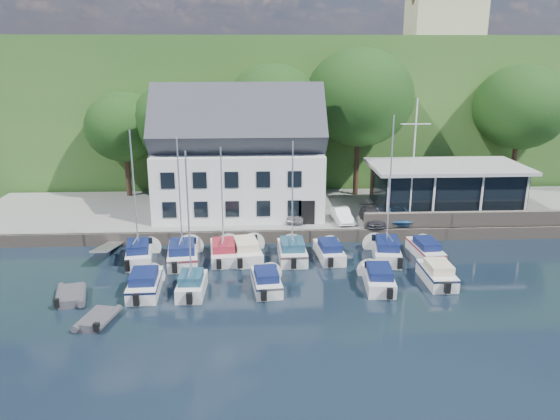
{
  "coord_description": "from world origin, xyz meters",
  "views": [
    {
      "loc": [
        -5.75,
        -29.57,
        14.72
      ],
      "look_at": [
        -3.84,
        9.0,
        3.29
      ],
      "focal_mm": 35.0,
      "sensor_mm": 36.0,
      "label": 1
    }
  ],
  "objects_px": {
    "boat_r2_2": "(266,279)",
    "dinghy_0": "(71,294)",
    "boat_r1_0": "(135,198)",
    "boat_r1_3": "(246,248)",
    "boat_r1_5": "(329,249)",
    "car_blue": "(396,213)",
    "club_pavilion": "(445,188)",
    "harbor_building": "(239,163)",
    "flagpole": "(413,162)",
    "car_silver": "(297,213)",
    "boat_r1_7": "(425,247)",
    "boat_r1_6": "(389,196)",
    "car_white": "(342,215)",
    "dinghy_1": "(97,318)",
    "boat_r1_1": "(180,199)",
    "boat_r2_1": "(189,227)",
    "boat_r2_0": "(145,281)",
    "boat_r1_2": "(222,203)",
    "boat_r2_4": "(437,272)",
    "boat_r2_3": "(378,276)",
    "boat_r1_4": "(292,197)",
    "car_dgrey": "(372,216)"
  },
  "relations": [
    {
      "from": "boat_r2_4",
      "to": "boat_r1_0",
      "type": "bearing_deg",
      "value": 166.46
    },
    {
      "from": "car_silver",
      "to": "boat_r2_3",
      "type": "distance_m",
      "value": 12.07
    },
    {
      "from": "club_pavilion",
      "to": "harbor_building",
      "type": "bearing_deg",
      "value": 178.41
    },
    {
      "from": "boat_r2_4",
      "to": "dinghy_1",
      "type": "bearing_deg",
      "value": -168.2
    },
    {
      "from": "car_white",
      "to": "boat_r1_3",
      "type": "relative_size",
      "value": 0.54
    },
    {
      "from": "boat_r1_6",
      "to": "boat_r1_7",
      "type": "relative_size",
      "value": 1.56
    },
    {
      "from": "flagpole",
      "to": "boat_r2_1",
      "type": "xyz_separation_m",
      "value": [
        -16.82,
        -11.0,
        -1.62
      ]
    },
    {
      "from": "boat_r2_0",
      "to": "car_white",
      "type": "bearing_deg",
      "value": 35.03
    },
    {
      "from": "dinghy_1",
      "to": "boat_r1_2",
      "type": "bearing_deg",
      "value": 68.95
    },
    {
      "from": "car_silver",
      "to": "boat_r1_5",
      "type": "bearing_deg",
      "value": -58.33
    },
    {
      "from": "boat_r1_0",
      "to": "boat_r1_3",
      "type": "distance_m",
      "value": 8.67
    },
    {
      "from": "boat_r1_0",
      "to": "dinghy_0",
      "type": "xyz_separation_m",
      "value": [
        -2.94,
        -6.11,
        -4.37
      ]
    },
    {
      "from": "dinghy_0",
      "to": "dinghy_1",
      "type": "xyz_separation_m",
      "value": [
        2.43,
        -3.09,
        -0.03
      ]
    },
    {
      "from": "car_blue",
      "to": "flagpole",
      "type": "distance_m",
      "value": 4.46
    },
    {
      "from": "boat_r2_0",
      "to": "dinghy_0",
      "type": "bearing_deg",
      "value": -170.58
    },
    {
      "from": "car_silver",
      "to": "boat_r1_7",
      "type": "distance_m",
      "value": 10.91
    },
    {
      "from": "car_dgrey",
      "to": "boat_r1_3",
      "type": "xyz_separation_m",
      "value": [
        -10.27,
        -4.7,
        -0.83
      ]
    },
    {
      "from": "car_blue",
      "to": "flagpole",
      "type": "height_order",
      "value": "flagpole"
    },
    {
      "from": "car_blue",
      "to": "boat_r1_1",
      "type": "relative_size",
      "value": 0.43
    },
    {
      "from": "flagpole",
      "to": "boat_r1_3",
      "type": "distance_m",
      "value": 15.34
    },
    {
      "from": "car_silver",
      "to": "boat_r1_4",
      "type": "bearing_deg",
      "value": -83.01
    },
    {
      "from": "boat_r1_6",
      "to": "dinghy_1",
      "type": "bearing_deg",
      "value": -145.54
    },
    {
      "from": "boat_r2_1",
      "to": "boat_r2_4",
      "type": "distance_m",
      "value": 16.3
    },
    {
      "from": "boat_r1_7",
      "to": "boat_r2_1",
      "type": "relative_size",
      "value": 0.69
    },
    {
      "from": "car_blue",
      "to": "boat_r1_1",
      "type": "xyz_separation_m",
      "value": [
        -16.94,
        -5.84,
        3.01
      ]
    },
    {
      "from": "club_pavilion",
      "to": "dinghy_1",
      "type": "relative_size",
      "value": 4.7
    },
    {
      "from": "boat_r1_6",
      "to": "dinghy_0",
      "type": "bearing_deg",
      "value": -155.75
    },
    {
      "from": "boat_r2_2",
      "to": "dinghy_0",
      "type": "height_order",
      "value": "boat_r2_2"
    },
    {
      "from": "boat_r1_5",
      "to": "dinghy_0",
      "type": "relative_size",
      "value": 1.84
    },
    {
      "from": "boat_r1_7",
      "to": "boat_r2_2",
      "type": "relative_size",
      "value": 1.12
    },
    {
      "from": "boat_r1_2",
      "to": "boat_r2_3",
      "type": "height_order",
      "value": "boat_r1_2"
    },
    {
      "from": "harbor_building",
      "to": "boat_r1_1",
      "type": "bearing_deg",
      "value": -113.13
    },
    {
      "from": "boat_r1_4",
      "to": "boat_r2_3",
      "type": "distance_m",
      "value": 8.23
    },
    {
      "from": "boat_r1_0",
      "to": "boat_r1_6",
      "type": "relative_size",
      "value": 1.0
    },
    {
      "from": "boat_r1_3",
      "to": "dinghy_0",
      "type": "height_order",
      "value": "boat_r1_3"
    },
    {
      "from": "car_white",
      "to": "car_blue",
      "type": "bearing_deg",
      "value": -3.95
    },
    {
      "from": "boat_r1_5",
      "to": "dinghy_1",
      "type": "xyz_separation_m",
      "value": [
        -14.26,
        -9.2,
        -0.35
      ]
    },
    {
      "from": "boat_r1_7",
      "to": "boat_r2_3",
      "type": "height_order",
      "value": "boat_r2_3"
    },
    {
      "from": "flagpole",
      "to": "boat_r1_5",
      "type": "distance_m",
      "value": 10.64
    },
    {
      "from": "dinghy_1",
      "to": "boat_r1_1",
      "type": "bearing_deg",
      "value": 81.33
    },
    {
      "from": "boat_r1_4",
      "to": "boat_r2_2",
      "type": "relative_size",
      "value": 1.72
    },
    {
      "from": "harbor_building",
      "to": "flagpole",
      "type": "relative_size",
      "value": 1.44
    },
    {
      "from": "car_white",
      "to": "car_dgrey",
      "type": "relative_size",
      "value": 0.89
    },
    {
      "from": "boat_r1_2",
      "to": "boat_r2_2",
      "type": "height_order",
      "value": "boat_r1_2"
    },
    {
      "from": "boat_r2_3",
      "to": "car_white",
      "type": "bearing_deg",
      "value": 98.71
    },
    {
      "from": "harbor_building",
      "to": "flagpole",
      "type": "xyz_separation_m",
      "value": [
        14.11,
        -3.5,
        0.66
      ]
    },
    {
      "from": "club_pavilion",
      "to": "boat_r1_5",
      "type": "distance_m",
      "value": 14.32
    },
    {
      "from": "boat_r1_5",
      "to": "car_blue",
      "type": "bearing_deg",
      "value": 36.56
    },
    {
      "from": "car_white",
      "to": "boat_r1_4",
      "type": "height_order",
      "value": "boat_r1_4"
    },
    {
      "from": "club_pavilion",
      "to": "boat_r2_4",
      "type": "height_order",
      "value": "club_pavilion"
    }
  ]
}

